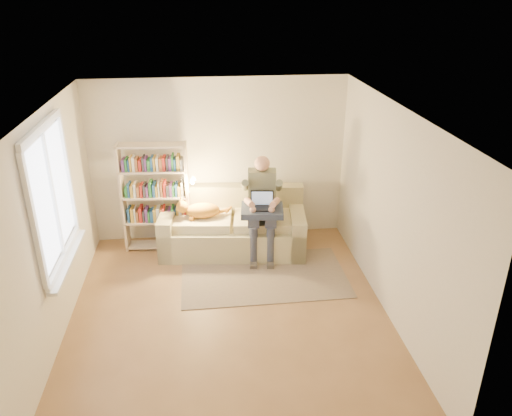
{
  "coord_description": "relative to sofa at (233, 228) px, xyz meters",
  "views": [
    {
      "loc": [
        -0.25,
        -5.25,
        3.85
      ],
      "look_at": [
        0.45,
        1.0,
        1.01
      ],
      "focal_mm": 35.0,
      "sensor_mm": 36.0,
      "label": 1
    }
  ],
  "objects": [
    {
      "name": "floor",
      "position": [
        -0.18,
        -1.75,
        -0.34
      ],
      "size": [
        4.5,
        4.5,
        0.0
      ],
      "primitive_type": "plane",
      "color": "olive",
      "rests_on": "ground"
    },
    {
      "name": "sofa",
      "position": [
        0.0,
        0.0,
        0.0
      ],
      "size": [
        2.31,
        1.24,
        0.94
      ],
      "rotation": [
        0.0,
        0.0,
        -0.11
      ],
      "color": "tan",
      "rests_on": "floor"
    },
    {
      "name": "person",
      "position": [
        0.43,
        -0.21,
        0.53
      ],
      "size": [
        0.48,
        0.71,
        1.54
      ],
      "rotation": [
        0.0,
        0.0,
        -0.11
      ],
      "color": "gray",
      "rests_on": "sofa"
    },
    {
      "name": "cat",
      "position": [
        -0.55,
        -0.08,
        0.38
      ],
      "size": [
        0.8,
        0.33,
        0.29
      ],
      "rotation": [
        0.0,
        0.0,
        -0.11
      ],
      "color": "#FFA931",
      "rests_on": "sofa"
    },
    {
      "name": "wall_back",
      "position": [
        -0.18,
        0.5,
        0.96
      ],
      "size": [
        4.0,
        0.02,
        2.6
      ],
      "primitive_type": "cube",
      "color": "silver",
      "rests_on": "floor"
    },
    {
      "name": "wall_right",
      "position": [
        1.82,
        -1.75,
        0.96
      ],
      "size": [
        0.02,
        4.5,
        2.6
      ],
      "primitive_type": "cube",
      "color": "silver",
      "rests_on": "floor"
    },
    {
      "name": "rug",
      "position": [
        0.37,
        -0.91,
        -0.34
      ],
      "size": [
        2.36,
        1.41,
        0.01
      ],
      "primitive_type": "cube",
      "rotation": [
        0.0,
        0.0,
        0.01
      ],
      "color": "gray",
      "rests_on": "floor"
    },
    {
      "name": "wall_front",
      "position": [
        -0.18,
        -4.0,
        0.96
      ],
      "size": [
        4.0,
        0.02,
        2.6
      ],
      "primitive_type": "cube",
      "color": "silver",
      "rests_on": "floor"
    },
    {
      "name": "bookshelf",
      "position": [
        -1.17,
        0.15,
        0.61
      ],
      "size": [
        1.14,
        0.38,
        1.72
      ],
      "rotation": [
        0.0,
        0.0,
        -0.06
      ],
      "color": "beige",
      "rests_on": "floor"
    },
    {
      "name": "ceiling",
      "position": [
        -0.18,
        -1.75,
        2.26
      ],
      "size": [
        4.0,
        4.5,
        0.02
      ],
      "primitive_type": "cube",
      "color": "white",
      "rests_on": "wall_back"
    },
    {
      "name": "wall_left",
      "position": [
        -2.18,
        -1.75,
        0.96
      ],
      "size": [
        0.02,
        4.5,
        2.6
      ],
      "primitive_type": "cube",
      "color": "silver",
      "rests_on": "floor"
    },
    {
      "name": "window",
      "position": [
        -2.12,
        -1.55,
        1.03
      ],
      "size": [
        0.12,
        1.52,
        1.69
      ],
      "color": "white",
      "rests_on": "wall_left"
    },
    {
      "name": "laptop",
      "position": [
        0.43,
        -0.35,
        0.56
      ],
      "size": [
        0.36,
        0.3,
        0.3
      ],
      "rotation": [
        0.0,
        0.0,
        -0.11
      ],
      "color": "black",
      "rests_on": "blanket"
    },
    {
      "name": "blanket",
      "position": [
        0.43,
        -0.36,
        0.45
      ],
      "size": [
        0.67,
        0.57,
        0.09
      ],
      "primitive_type": "cube",
      "rotation": [
        0.0,
        0.0,
        -0.11
      ],
      "color": "#293248",
      "rests_on": "person"
    }
  ]
}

